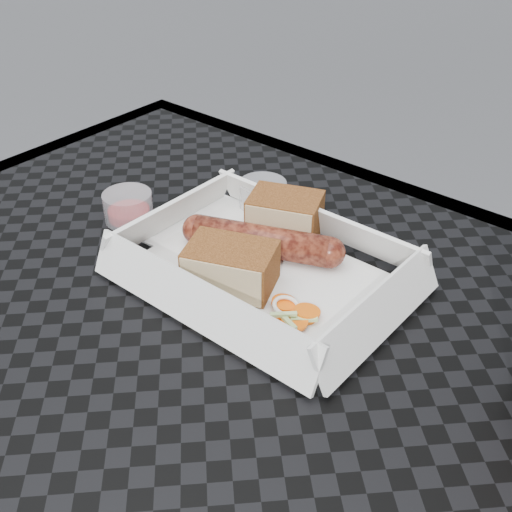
% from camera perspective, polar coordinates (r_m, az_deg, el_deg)
% --- Properties ---
extents(patio_table, '(0.80, 0.80, 0.74)m').
position_cam_1_polar(patio_table, '(0.55, -9.63, -16.02)').
color(patio_table, black).
rests_on(patio_table, ground).
extents(food_tray, '(0.22, 0.15, 0.00)m').
position_cam_1_polar(food_tray, '(0.58, 0.64, -1.86)').
color(food_tray, white).
rests_on(food_tray, patio_table).
extents(bratwurst, '(0.15, 0.08, 0.03)m').
position_cam_1_polar(bratwurst, '(0.59, 0.51, 1.38)').
color(bratwurst, maroon).
rests_on(bratwurst, food_tray).
extents(bread_near, '(0.08, 0.07, 0.04)m').
position_cam_1_polar(bread_near, '(0.62, 2.58, 3.60)').
color(bread_near, brown).
rests_on(bread_near, food_tray).
extents(bread_far, '(0.09, 0.07, 0.04)m').
position_cam_1_polar(bread_far, '(0.55, -2.25, -0.91)').
color(bread_far, brown).
rests_on(bread_far, food_tray).
extents(veg_garnish, '(0.03, 0.03, 0.00)m').
position_cam_1_polar(veg_garnish, '(0.53, 3.13, -5.60)').
color(veg_garnish, '#F55F0A').
rests_on(veg_garnish, food_tray).
extents(napkin, '(0.13, 0.13, 0.00)m').
position_cam_1_polar(napkin, '(0.64, -2.50, 1.95)').
color(napkin, white).
rests_on(napkin, patio_table).
extents(condiment_cup_sauce, '(0.05, 0.05, 0.03)m').
position_cam_1_polar(condiment_cup_sauce, '(0.67, -11.29, 4.32)').
color(condiment_cup_sauce, maroon).
rests_on(condiment_cup_sauce, patio_table).
extents(condiment_cup_empty, '(0.05, 0.05, 0.03)m').
position_cam_1_polar(condiment_cup_empty, '(0.68, 0.60, 5.44)').
color(condiment_cup_empty, silver).
rests_on(condiment_cup_empty, patio_table).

